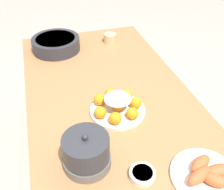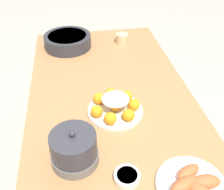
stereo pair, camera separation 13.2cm
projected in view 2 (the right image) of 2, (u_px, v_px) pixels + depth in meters
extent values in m
plane|color=#B2A899|center=(110.00, 172.00, 1.86)|extent=(12.00, 12.00, 0.00)
cylinder|color=#A87547|center=(140.00, 71.00, 2.26)|extent=(0.06, 0.06, 0.70)
cylinder|color=#A87547|center=(51.00, 79.00, 2.17)|extent=(0.06, 0.06, 0.70)
cube|color=#A87547|center=(110.00, 93.00, 1.42)|extent=(1.56, 0.86, 0.03)
cylinder|color=silver|center=(114.00, 111.00, 1.27)|extent=(0.27, 0.27, 0.02)
sphere|color=orange|center=(111.00, 94.00, 1.32)|extent=(0.06, 0.06, 0.06)
sphere|color=orange|center=(99.00, 98.00, 1.29)|extent=(0.06, 0.06, 0.06)
sphere|color=orange|center=(97.00, 111.00, 1.22)|extent=(0.06, 0.06, 0.06)
sphere|color=orange|center=(110.00, 118.00, 1.18)|extent=(0.06, 0.06, 0.06)
sphere|color=orange|center=(129.00, 115.00, 1.20)|extent=(0.06, 0.06, 0.06)
sphere|color=orange|center=(134.00, 105.00, 1.25)|extent=(0.06, 0.06, 0.06)
sphere|color=orange|center=(127.00, 96.00, 1.31)|extent=(0.06, 0.06, 0.06)
ellipsoid|color=white|center=(114.00, 99.00, 1.23)|extent=(0.13, 0.13, 0.02)
sphere|color=orange|center=(114.00, 105.00, 1.25)|extent=(0.06, 0.06, 0.06)
cylinder|color=#2D2D33|center=(68.00, 41.00, 1.79)|extent=(0.32, 0.32, 0.09)
cylinder|color=brown|center=(67.00, 36.00, 1.77)|extent=(0.26, 0.26, 0.01)
cylinder|color=silver|center=(127.00, 177.00, 0.97)|extent=(0.10, 0.10, 0.03)
cylinder|color=olive|center=(127.00, 175.00, 0.97)|extent=(0.08, 0.08, 0.01)
cylinder|color=silver|center=(192.00, 186.00, 0.95)|extent=(0.26, 0.26, 0.01)
ellipsoid|color=#E06033|center=(188.00, 172.00, 0.96)|extent=(0.09, 0.11, 0.04)
ellipsoid|color=#E06033|center=(184.00, 184.00, 0.92)|extent=(0.09, 0.13, 0.05)
ellipsoid|color=#E06033|center=(199.00, 190.00, 0.90)|extent=(0.10, 0.10, 0.05)
ellipsoid|color=#E06033|center=(206.00, 182.00, 0.93)|extent=(0.06, 0.11, 0.05)
cylinder|color=#DBB27F|center=(122.00, 38.00, 1.85)|extent=(0.09, 0.09, 0.06)
cylinder|color=#66605B|center=(75.00, 157.00, 1.04)|extent=(0.19, 0.19, 0.04)
cylinder|color=#333338|center=(74.00, 145.00, 0.99)|extent=(0.18, 0.18, 0.10)
sphere|color=#333338|center=(72.00, 134.00, 0.96)|extent=(0.02, 0.02, 0.02)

